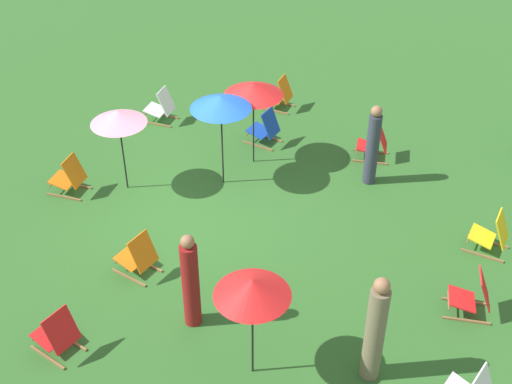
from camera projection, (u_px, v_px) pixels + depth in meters
The scene contains 17 objects.
ground_plane at pixel (202, 197), 13.65m from camera, with size 40.00×40.00×0.00m, color #2D6026.
deckchair_0 at pixel (473, 296), 10.86m from camera, with size 0.65×0.86×0.83m.
deckchair_1 at pixel (265, 129), 15.10m from camera, with size 0.54×0.80×0.83m.
deckchair_4 at pixel (492, 234), 12.10m from camera, with size 0.50×0.78×0.83m.
deckchair_5 at pixel (69, 177), 13.56m from camera, with size 0.58×0.82×0.83m.
deckchair_7 at pixel (374, 143), 14.59m from camera, with size 0.65×0.86×0.83m.
deckchair_8 at pixel (57, 334), 10.20m from camera, with size 0.60×0.83×0.83m.
deckchair_9 at pixel (138, 257), 11.62m from camera, with size 0.57×0.82×0.83m.
deckchair_10 at pixel (280, 95), 16.40m from camera, with size 0.52×0.79×0.83m.
deckchair_11 at pixel (161, 107), 15.90m from camera, with size 0.56×0.81×0.83m.
umbrella_0 at pixel (221, 102), 12.97m from camera, with size 1.20×1.20×2.00m.
umbrella_1 at pixel (252, 288), 9.10m from camera, with size 1.08×1.08×1.84m.
umbrella_2 at pixel (118, 117), 12.94m from camera, with size 1.09×1.09×1.79m.
umbrella_3 at pixel (253, 89), 13.67m from camera, with size 1.22×1.22×1.89m.
person_0 at pixel (373, 146), 13.58m from camera, with size 0.37×0.37×1.77m.
person_1 at pixel (375, 331), 9.52m from camera, with size 0.37×0.37×1.91m.
person_2 at pixel (191, 282), 10.41m from camera, with size 0.34×0.34×1.77m.
Camera 1 is at (9.41, 5.77, 8.10)m, focal length 47.56 mm.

